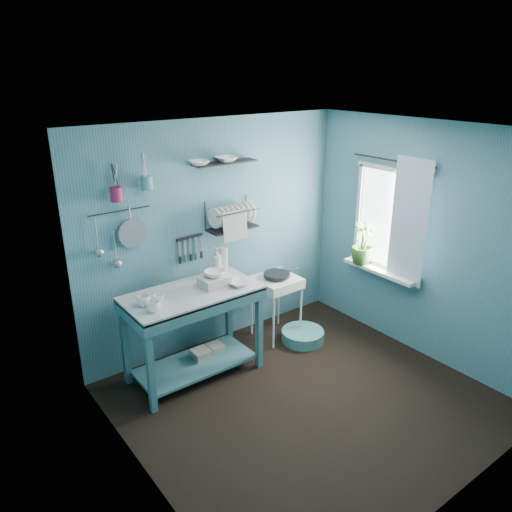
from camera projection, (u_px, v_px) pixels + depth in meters
floor at (306, 400)px, 4.74m from camera, size 3.20×3.20×0.00m
ceiling at (317, 132)px, 3.85m from camera, size 3.20×3.20×0.00m
wall_back at (216, 236)px, 5.42m from camera, size 3.20×0.00×3.20m
wall_front at (472, 355)px, 3.18m from camera, size 3.20×0.00×3.20m
wall_left at (138, 337)px, 3.40m from camera, size 0.00×3.00×3.00m
wall_right at (424, 243)px, 5.20m from camera, size 0.00×3.00×3.00m
work_counter at (194, 334)px, 4.98m from camera, size 1.33×0.68×0.94m
mug_left at (153, 307)px, 4.41m from camera, size 0.12×0.12×0.10m
mug_mid at (159, 300)px, 4.54m from camera, size 0.14×0.14×0.09m
mug_right at (143, 301)px, 4.52m from camera, size 0.17×0.17×0.10m
wash_tub at (214, 281)px, 4.92m from camera, size 0.28×0.22×0.10m
tub_bowl at (214, 274)px, 4.90m from camera, size 0.20×0.20×0.06m
soap_bottle at (217, 262)px, 5.15m from camera, size 0.11×0.12×0.30m
water_bottle at (224, 260)px, 5.22m from camera, size 0.09×0.09×0.28m
counter_bowl at (239, 283)px, 4.95m from camera, size 0.22×0.22×0.05m
hotplate_stand at (276, 307)px, 5.76m from camera, size 0.48×0.48×0.74m
frying_pan at (277, 275)px, 5.61m from camera, size 0.30×0.30×0.03m
knife_strip at (189, 237)px, 5.17m from camera, size 0.32×0.04×0.03m
dish_rack at (232, 215)px, 5.30m from camera, size 0.55×0.24×0.32m
upper_shelf at (225, 163)px, 5.09m from camera, size 0.70×0.19×0.01m
shelf_bowl_left at (199, 170)px, 4.94m from camera, size 0.21×0.21×0.05m
shelf_bowl_right at (226, 166)px, 5.12m from camera, size 0.22×0.22×0.05m
utensil_cup_magenta at (116, 194)px, 4.51m from camera, size 0.11×0.11×0.13m
utensil_cup_teal at (147, 183)px, 4.65m from camera, size 0.11×0.11×0.13m
colander at (132, 233)px, 4.74m from camera, size 0.28×0.03×0.28m
ladle_outer at (97, 234)px, 4.54m from camera, size 0.01×0.01×0.30m
ladle_inner at (115, 246)px, 4.69m from camera, size 0.01×0.01×0.30m
hook_rail at (120, 211)px, 4.62m from camera, size 0.60×0.01×0.01m
window_glass at (389, 219)px, 5.47m from camera, size 0.00×1.10×1.10m
windowsill at (380, 271)px, 5.63m from camera, size 0.16×0.95×0.04m
curtain at (409, 222)px, 5.19m from camera, size 0.00×1.35×1.35m
curtain_rod at (393, 160)px, 5.21m from camera, size 0.02×1.05×0.02m
potted_plant at (363, 243)px, 5.72m from camera, size 0.34×0.34×0.48m
storage_tin_large at (201, 359)px, 5.20m from camera, size 0.18×0.18×0.22m
storage_tin_small at (216, 353)px, 5.34m from camera, size 0.15×0.15×0.20m
floor_basin at (303, 336)px, 5.75m from camera, size 0.49×0.49×0.13m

